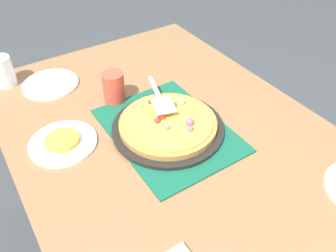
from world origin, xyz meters
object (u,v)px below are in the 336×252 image
at_px(plate_near_left, 63,143).
at_px(plate_side, 51,84).
at_px(served_slice_left, 62,140).
at_px(cup_far, 114,88).
at_px(pizza_pan, 168,128).
at_px(cup_near, 3,71).
at_px(pizza_server, 160,98).
at_px(pizza, 168,123).

xyz_separation_m(plate_near_left, plate_side, (-0.36, 0.08, 0.00)).
distance_m(plate_side, served_slice_left, 0.37).
bearing_deg(cup_far, plate_side, -144.16).
relative_size(plate_side, cup_far, 1.83).
xyz_separation_m(pizza_pan, cup_far, (-0.25, -0.07, 0.05)).
distance_m(plate_side, cup_near, 0.18).
distance_m(plate_side, pizza_server, 0.48).
distance_m(pizza, plate_near_left, 0.35).
distance_m(pizza_pan, pizza, 0.02).
relative_size(pizza, plate_side, 1.50).
distance_m(served_slice_left, cup_near, 0.47).
xyz_separation_m(pizza_pan, pizza_server, (-0.09, 0.03, 0.06)).
bearing_deg(pizza, served_slice_left, -111.77).
height_order(pizza_pan, pizza, pizza).
relative_size(plate_near_left, pizza_server, 0.94).
bearing_deg(plate_side, served_slice_left, -12.20).
bearing_deg(plate_side, pizza, 26.90).
relative_size(plate_near_left, served_slice_left, 2.00).
xyz_separation_m(pizza_pan, plate_near_left, (-0.13, -0.32, -0.01)).
height_order(cup_near, cup_far, same).
xyz_separation_m(plate_near_left, pizza_server, (0.04, 0.35, 0.07)).
relative_size(pizza, cup_near, 2.75).
distance_m(plate_near_left, served_slice_left, 0.01).
bearing_deg(pizza_pan, cup_far, -163.42).
distance_m(pizza_pan, pizza_server, 0.11).
height_order(cup_near, pizza_server, cup_near).
height_order(plate_side, pizza_server, pizza_server).
relative_size(pizza_pan, pizza_server, 1.63).
relative_size(pizza, served_slice_left, 3.00).
bearing_deg(cup_near, plate_near_left, 8.24).
distance_m(cup_far, pizza_server, 0.19).
bearing_deg(plate_near_left, pizza_server, 84.13).
xyz_separation_m(served_slice_left, cup_near, (-0.46, -0.07, 0.04)).
distance_m(pizza, plate_side, 0.55).
bearing_deg(pizza, plate_side, -153.10).
height_order(plate_side, cup_far, cup_far).
bearing_deg(pizza_pan, plate_side, -153.26).
bearing_deg(pizza_server, plate_near_left, -95.87).
height_order(pizza_pan, pizza_server, pizza_server).
distance_m(cup_near, cup_far, 0.46).
relative_size(pizza, pizza_server, 1.42).
bearing_deg(served_slice_left, plate_side, 167.80).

